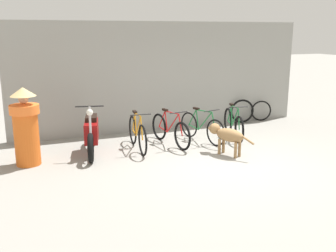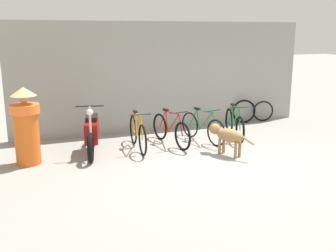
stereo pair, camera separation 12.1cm
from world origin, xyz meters
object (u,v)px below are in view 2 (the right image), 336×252
object	(u,v)px
motorcycle	(92,133)
spare_tire_right	(263,111)
bicycle_3	(234,124)
bicycle_1	(171,130)
stray_dog	(227,135)
bicycle_0	(138,134)
spare_tire_left	(244,111)
person_in_robes	(26,126)
bicycle_2	(202,127)

from	to	relation	value
motorcycle	spare_tire_right	size ratio (longest dim) A/B	3.07
bicycle_3	spare_tire_right	xyz separation A→B (m)	(1.77, 1.34, -0.05)
bicycle_1	stray_dog	distance (m)	1.44
bicycle_1	motorcycle	distance (m)	1.84
bicycle_0	stray_dog	world-z (taller)	bicycle_0
bicycle_3	spare_tire_left	xyz separation A→B (m)	(1.10, 1.32, -0.00)
bicycle_1	spare_tire_left	size ratio (longest dim) A/B	2.43
person_in_robes	stray_dog	bearing A→B (deg)	177.42
bicycle_2	bicycle_3	size ratio (longest dim) A/B	0.99
motorcycle	bicycle_1	bearing A→B (deg)	102.79
bicycle_0	person_in_robes	distance (m)	2.40
bicycle_2	spare_tire_right	size ratio (longest dim) A/B	2.62
motorcycle	spare_tire_left	bearing A→B (deg)	118.92
bicycle_1	spare_tire_right	size ratio (longest dim) A/B	2.77
person_in_robes	motorcycle	bearing A→B (deg)	-158.45
stray_dog	spare_tire_left	world-z (taller)	spare_tire_left
stray_dog	spare_tire_left	bearing A→B (deg)	-63.92
bicycle_3	spare_tire_left	size ratio (longest dim) A/B	2.33
bicycle_1	spare_tire_left	distance (m)	3.10
stray_dog	spare_tire_right	bearing A→B (deg)	-72.11
bicycle_2	spare_tire_right	distance (m)	2.97
bicycle_1	stray_dog	xyz separation A→B (m)	(0.84, -1.17, 0.10)
bicycle_0	motorcycle	size ratio (longest dim) A/B	0.87
bicycle_1	bicycle_2	bearing A→B (deg)	79.97
bicycle_1	bicycle_3	bearing A→B (deg)	80.53
bicycle_0	bicycle_1	size ratio (longest dim) A/B	0.97
bicycle_0	spare_tire_left	distance (m)	3.89
person_in_robes	spare_tire_left	distance (m)	6.20
bicycle_3	person_in_robes	xyz separation A→B (m)	(-4.89, -0.22, 0.44)
bicycle_0	person_in_robes	bearing A→B (deg)	-81.62
stray_dog	spare_tire_right	world-z (taller)	stray_dog
spare_tire_left	spare_tire_right	bearing A→B (deg)	1.08
bicycle_1	person_in_robes	distance (m)	3.22
motorcycle	bicycle_3	bearing A→B (deg)	102.83
bicycle_0	spare_tire_right	bearing A→B (deg)	112.25
bicycle_3	person_in_robes	bearing A→B (deg)	-72.33
stray_dog	spare_tire_left	size ratio (longest dim) A/B	1.56
bicycle_1	stray_dog	bearing A→B (deg)	26.71
bicycle_2	bicycle_3	world-z (taller)	bicycle_3
spare_tire_left	bicycle_3	bearing A→B (deg)	-129.76
person_in_robes	spare_tire_left	xyz separation A→B (m)	(5.99, 1.54, -0.45)
stray_dog	person_in_robes	world-z (taller)	person_in_robes
person_in_robes	bicycle_2	bearing A→B (deg)	-166.36
bicycle_1	motorcycle	size ratio (longest dim) A/B	0.90
spare_tire_left	bicycle_1	bearing A→B (deg)	-155.08
bicycle_1	bicycle_3	world-z (taller)	bicycle_3
bicycle_1	bicycle_3	xyz separation A→B (m)	(1.71, -0.02, 0.00)
person_in_robes	bicycle_1	bearing A→B (deg)	-165.23
bicycle_0	spare_tire_left	size ratio (longest dim) A/B	2.35
bicycle_3	motorcycle	size ratio (longest dim) A/B	0.86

